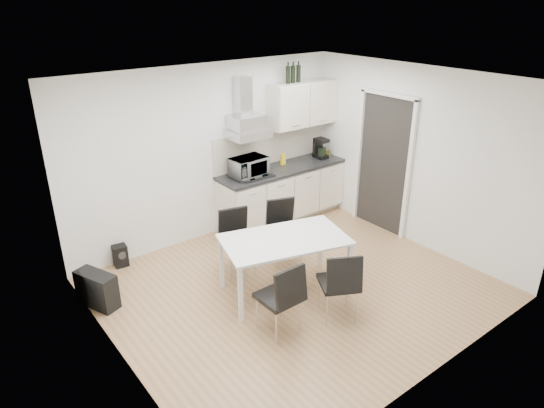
# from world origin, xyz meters

# --- Properties ---
(ground) EXTENTS (4.50, 4.50, 0.00)m
(ground) POSITION_xyz_m (0.00, 0.00, 0.00)
(ground) COLOR tan
(ground) RESTS_ON ground
(wall_back) EXTENTS (4.50, 0.10, 2.60)m
(wall_back) POSITION_xyz_m (0.00, 2.00, 1.30)
(wall_back) COLOR white
(wall_back) RESTS_ON ground
(wall_front) EXTENTS (4.50, 0.10, 2.60)m
(wall_front) POSITION_xyz_m (0.00, -2.00, 1.30)
(wall_front) COLOR white
(wall_front) RESTS_ON ground
(wall_left) EXTENTS (0.10, 4.00, 2.60)m
(wall_left) POSITION_xyz_m (-2.25, 0.00, 1.30)
(wall_left) COLOR white
(wall_left) RESTS_ON ground
(wall_right) EXTENTS (0.10, 4.00, 2.60)m
(wall_right) POSITION_xyz_m (2.25, 0.00, 1.30)
(wall_right) COLOR white
(wall_right) RESTS_ON ground
(ceiling) EXTENTS (4.50, 4.50, 0.00)m
(ceiling) POSITION_xyz_m (0.00, 0.00, 2.60)
(ceiling) COLOR white
(ceiling) RESTS_ON wall_back
(doorway) EXTENTS (0.08, 1.04, 2.10)m
(doorway) POSITION_xyz_m (2.21, 0.55, 1.05)
(doorway) COLOR white
(doorway) RESTS_ON ground
(kitchenette) EXTENTS (2.22, 0.64, 2.52)m
(kitchenette) POSITION_xyz_m (1.18, 1.73, 0.83)
(kitchenette) COLOR beige
(kitchenette) RESTS_ON ground
(dining_table) EXTENTS (1.68, 1.23, 0.75)m
(dining_table) POSITION_xyz_m (-0.16, 0.03, 0.68)
(dining_table) COLOR white
(dining_table) RESTS_ON ground
(chair_far_left) EXTENTS (0.55, 0.59, 0.88)m
(chair_far_left) POSITION_xyz_m (-0.36, 0.75, 0.44)
(chair_far_left) COLOR black
(chair_far_left) RESTS_ON ground
(chair_far_right) EXTENTS (0.57, 0.61, 0.88)m
(chair_far_right) POSITION_xyz_m (0.33, 0.62, 0.44)
(chair_far_right) COLOR black
(chair_far_right) RESTS_ON ground
(chair_near_left) EXTENTS (0.45, 0.51, 0.88)m
(chair_near_left) POSITION_xyz_m (-0.70, -0.55, 0.44)
(chair_near_left) COLOR black
(chair_near_left) RESTS_ON ground
(chair_near_right) EXTENTS (0.62, 0.65, 0.88)m
(chair_near_right) POSITION_xyz_m (0.00, -0.75, 0.44)
(chair_near_right) COLOR black
(chair_near_right) RESTS_ON ground
(guitar_amp) EXTENTS (0.41, 0.57, 0.44)m
(guitar_amp) POSITION_xyz_m (-2.12, 1.17, 0.22)
(guitar_amp) COLOR black
(guitar_amp) RESTS_ON ground
(floor_speaker) EXTENTS (0.20, 0.18, 0.31)m
(floor_speaker) POSITION_xyz_m (-1.55, 1.90, 0.15)
(floor_speaker) COLOR black
(floor_speaker) RESTS_ON ground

